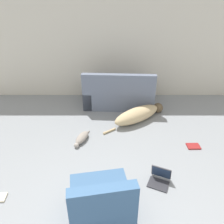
# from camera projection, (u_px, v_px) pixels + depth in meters

# --- Properties ---
(wall_back) EXTENTS (6.66, 0.06, 2.46)m
(wall_back) POSITION_uv_depth(u_px,v_px,m) (107.00, 48.00, 5.32)
(wall_back) COLOR beige
(wall_back) RESTS_ON ground_plane
(couch) EXTENTS (1.66, 0.92, 0.88)m
(couch) POSITION_uv_depth(u_px,v_px,m) (119.00, 95.00, 5.22)
(couch) COLOR slate
(couch) RESTS_ON ground_plane
(dog) EXTENTS (1.39, 1.08, 0.29)m
(dog) POSITION_uv_depth(u_px,v_px,m) (139.00, 114.00, 4.65)
(dog) COLOR tan
(dog) RESTS_ON ground_plane
(cat) EXTENTS (0.29, 0.57, 0.12)m
(cat) POSITION_uv_depth(u_px,v_px,m) (82.00, 138.00, 4.03)
(cat) COLOR gray
(cat) RESTS_ON ground_plane
(laptop_open) EXTENTS (0.37, 0.37, 0.23)m
(laptop_open) POSITION_uv_depth(u_px,v_px,m) (160.00, 177.00, 3.15)
(laptop_open) COLOR #2D2D33
(laptop_open) RESTS_ON ground_plane
(book_red) EXTENTS (0.23, 0.17, 0.02)m
(book_red) POSITION_uv_depth(u_px,v_px,m) (194.00, 146.00, 3.88)
(book_red) COLOR maroon
(book_red) RESTS_ON ground_plane
(side_chair) EXTENTS (0.77, 0.79, 0.85)m
(side_chair) POSITION_uv_depth(u_px,v_px,m) (101.00, 206.00, 2.47)
(side_chair) COLOR #385B84
(side_chair) RESTS_ON ground_plane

